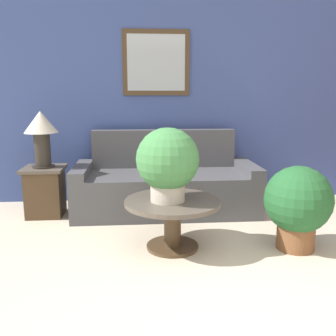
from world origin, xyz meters
TOP-DOWN VIEW (x-y plane):
  - wall_back at (-0.01, 3.11)m, footprint 7.67×0.09m
  - couch_main at (-0.34, 2.57)m, footprint 2.18×0.91m
  - coffee_table at (-0.36, 1.43)m, footprint 0.88×0.88m
  - side_table at (-1.77, 2.50)m, footprint 0.47×0.47m
  - table_lamp at (-1.77, 2.50)m, footprint 0.38×0.38m
  - potted_plant_on_table at (-0.41, 1.40)m, footprint 0.57×0.57m
  - potted_plant_floor at (0.78, 1.32)m, footprint 0.62×0.62m

SIDE VIEW (x-z plane):
  - side_table at x=-1.77m, z-range 0.01..0.59m
  - couch_main at x=-0.34m, z-range -0.17..0.79m
  - coffee_table at x=-0.36m, z-range 0.10..0.57m
  - potted_plant_floor at x=0.78m, z-range 0.05..0.83m
  - potted_plant_on_table at x=-0.41m, z-range 0.49..1.16m
  - table_lamp at x=-1.77m, z-range 0.69..1.34m
  - wall_back at x=-0.01m, z-range 0.01..2.61m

